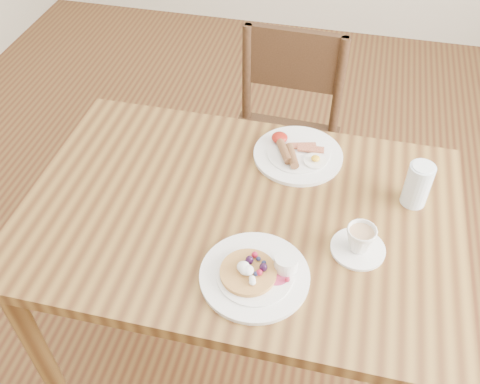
{
  "coord_description": "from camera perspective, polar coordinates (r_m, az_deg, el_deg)",
  "views": [
    {
      "loc": [
        0.23,
        -0.98,
        1.82
      ],
      "look_at": [
        0.0,
        0.0,
        0.82
      ],
      "focal_mm": 40.0,
      "sensor_mm": 36.0,
      "label": 1
    }
  ],
  "objects": [
    {
      "name": "pancake_plate",
      "position": [
        1.31,
        1.79,
        -8.66
      ],
      "size": [
        0.27,
        0.27,
        0.06
      ],
      "color": "white",
      "rests_on": "dining_table"
    },
    {
      "name": "breakfast_plate",
      "position": [
        1.63,
        6.07,
        4.1
      ],
      "size": [
        0.27,
        0.27,
        0.04
      ],
      "color": "white",
      "rests_on": "dining_table"
    },
    {
      "name": "teacup_saucer",
      "position": [
        1.38,
        12.64,
        -5.15
      ],
      "size": [
        0.14,
        0.14,
        0.08
      ],
      "color": "white",
      "rests_on": "dining_table"
    },
    {
      "name": "dining_table",
      "position": [
        1.54,
        0.0,
        -4.46
      ],
      "size": [
        1.2,
        0.8,
        0.75
      ],
      "color": "brown",
      "rests_on": "ground"
    },
    {
      "name": "ground",
      "position": [
        2.08,
        0.0,
        -16.24
      ],
      "size": [
        5.0,
        5.0,
        0.0
      ],
      "primitive_type": "plane",
      "color": "#4F2916",
      "rests_on": "ground"
    },
    {
      "name": "water_glass",
      "position": [
        1.52,
        18.42,
        0.74
      ],
      "size": [
        0.07,
        0.07,
        0.13
      ],
      "primitive_type": "cylinder",
      "color": "silver",
      "rests_on": "dining_table"
    },
    {
      "name": "chair_far",
      "position": [
        2.11,
        4.56,
        5.86
      ],
      "size": [
        0.43,
        0.43,
        0.88
      ],
      "rotation": [
        0.0,
        0.0,
        3.11
      ],
      "color": "#3E2716",
      "rests_on": "ground"
    }
  ]
}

